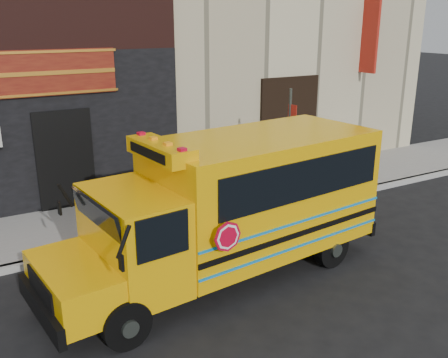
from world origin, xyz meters
TOP-DOWN VIEW (x-y plane):
  - ground at (0.00, 0.00)m, footprint 120.00×120.00m
  - curb at (0.00, 2.60)m, footprint 40.00×0.20m
  - sidewalk at (0.00, 4.10)m, footprint 40.00×3.00m
  - school_bus at (-1.10, 0.35)m, footprint 7.09×2.88m
  - sign_pole at (2.00, 2.76)m, footprint 0.09×0.28m
  - bicycle at (-0.51, 0.98)m, footprint 2.00×1.09m
  - cyclist at (-0.57, 0.89)m, footprint 0.65×0.78m

SIDE VIEW (x-z plane):
  - ground at x=0.00m, z-range 0.00..0.00m
  - curb at x=0.00m, z-range 0.00..0.15m
  - sidewalk at x=0.00m, z-range 0.00..0.15m
  - bicycle at x=-0.51m, z-range 0.00..1.16m
  - cyclist at x=-0.57m, z-range 0.00..1.84m
  - school_bus at x=-1.10m, z-range 0.05..2.97m
  - sign_pole at x=2.00m, z-range 0.16..3.38m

